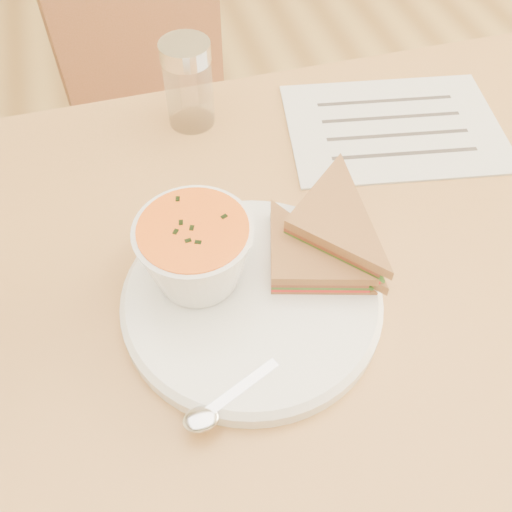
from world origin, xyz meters
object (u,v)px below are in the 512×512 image
object	(u,v)px
dining_table	(306,413)
condiment_shaker	(188,84)
chair_far	(188,149)
soup_bowl	(196,256)
plate	(252,300)

from	to	relation	value
dining_table	condiment_shaker	world-z (taller)	condiment_shaker
chair_far	condiment_shaker	world-z (taller)	condiment_shaker
chair_far	soup_bowl	xyz separation A→B (m)	(-0.08, -0.61, 0.40)
chair_far	plate	distance (m)	0.73
chair_far	plate	size ratio (longest dim) A/B	3.18
dining_table	chair_far	distance (m)	0.62
dining_table	condiment_shaker	bearing A→B (deg)	107.88
chair_far	soup_bowl	world-z (taller)	soup_bowl
dining_table	plate	size ratio (longest dim) A/B	3.93
dining_table	plate	bearing A→B (deg)	-168.20
plate	soup_bowl	xyz separation A→B (m)	(-0.04, 0.03, 0.05)
soup_bowl	condiment_shaker	xyz separation A→B (m)	(0.05, 0.26, 0.00)
dining_table	plate	xyz separation A→B (m)	(-0.09, -0.02, 0.38)
dining_table	soup_bowl	xyz separation A→B (m)	(-0.14, 0.01, 0.43)
dining_table	plate	world-z (taller)	plate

